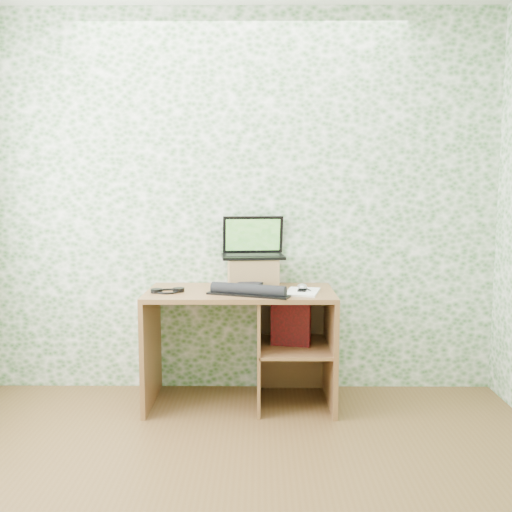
{
  "coord_description": "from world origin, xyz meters",
  "views": [
    {
      "loc": [
        0.13,
        -2.17,
        1.42
      ],
      "look_at": [
        0.1,
        1.39,
        0.98
      ],
      "focal_mm": 40.0,
      "sensor_mm": 36.0,
      "label": 1
    }
  ],
  "objects_px": {
    "riser": "(253,272)",
    "keyboard": "(248,290)",
    "notepad": "(302,292)",
    "desk": "(253,330)",
    "laptop": "(253,248)"
  },
  "relations": [
    {
      "from": "keyboard",
      "to": "notepad",
      "type": "distance_m",
      "value": 0.34
    },
    {
      "from": "desk",
      "to": "laptop",
      "type": "relative_size",
      "value": 2.75
    },
    {
      "from": "desk",
      "to": "notepad",
      "type": "distance_m",
      "value": 0.43
    },
    {
      "from": "desk",
      "to": "keyboard",
      "type": "bearing_deg",
      "value": -100.19
    },
    {
      "from": "riser",
      "to": "keyboard",
      "type": "height_order",
      "value": "riser"
    },
    {
      "from": "riser",
      "to": "notepad",
      "type": "distance_m",
      "value": 0.4
    },
    {
      "from": "desk",
      "to": "riser",
      "type": "bearing_deg",
      "value": 89.84
    },
    {
      "from": "desk",
      "to": "keyboard",
      "type": "distance_m",
      "value": 0.32
    },
    {
      "from": "desk",
      "to": "laptop",
      "type": "distance_m",
      "value": 0.55
    },
    {
      "from": "notepad",
      "to": "keyboard",
      "type": "bearing_deg",
      "value": -162.77
    },
    {
      "from": "desk",
      "to": "riser",
      "type": "distance_m",
      "value": 0.38
    },
    {
      "from": "desk",
      "to": "laptop",
      "type": "bearing_deg",
      "value": 89.88
    },
    {
      "from": "notepad",
      "to": "riser",
      "type": "bearing_deg",
      "value": 157.54
    },
    {
      "from": "desk",
      "to": "keyboard",
      "type": "relative_size",
      "value": 2.29
    },
    {
      "from": "riser",
      "to": "keyboard",
      "type": "relative_size",
      "value": 0.62
    }
  ]
}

